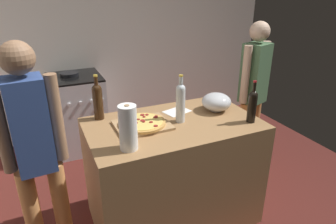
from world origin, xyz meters
The scene contains 14 objects.
ground_plane centered at (0.00, 1.25, -0.01)m, with size 4.71×3.10×0.02m, color #511E19.
kitchen_wall_rear centered at (0.00, 2.55, 1.30)m, with size 4.71×0.10×2.60m, color beige.
counter centered at (0.10, 0.57, 0.45)m, with size 1.32×0.79×0.90m, color #9E7247.
cutting_board centered at (-0.14, 0.60, 0.91)m, with size 0.40×0.32×0.02m, color tan.
pizza centered at (-0.14, 0.60, 0.93)m, with size 0.35×0.35×0.03m.
mixing_bowl centered at (0.53, 0.64, 0.98)m, with size 0.25×0.25×0.15m.
paper_towel_roll centered at (-0.33, 0.32, 1.05)m, with size 0.12×0.12×0.30m.
wine_bottle_dark centered at (-0.41, 0.88, 1.06)m, with size 0.08×0.08×0.36m.
wine_bottle_amber centered at (0.65, 0.34, 1.04)m, with size 0.07×0.07×0.33m.
wine_bottle_clear centered at (0.15, 0.57, 1.07)m, with size 0.07×0.07×0.37m.
recipe_sheet centered at (0.22, 0.75, 0.90)m, with size 0.21×0.15×0.00m, color white.
stove centered at (-0.43, 2.15, 0.46)m, with size 0.60×0.63×0.96m.
person_in_stripes centered at (-0.89, 0.50, 0.92)m, with size 0.38×0.22×1.61m.
person_in_red centered at (1.15, 0.93, 0.91)m, with size 0.38×0.26×1.58m.
Camera 1 is at (-0.79, -1.31, 1.87)m, focal length 31.84 mm.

